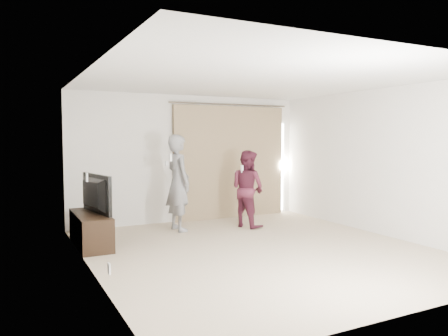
{
  "coord_description": "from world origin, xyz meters",
  "views": [
    {
      "loc": [
        -3.49,
        -5.64,
        1.73
      ],
      "look_at": [
        -0.0,
        1.2,
        1.19
      ],
      "focal_mm": 35.0,
      "sensor_mm": 36.0,
      "label": 1
    }
  ],
  "objects": [
    {
      "name": "wall_back",
      "position": [
        0.0,
        2.75,
        1.3
      ],
      "size": [
        5.0,
        0.04,
        2.6
      ],
      "primitive_type": "cube",
      "color": "silver",
      "rests_on": "ground"
    },
    {
      "name": "curtain",
      "position": [
        0.91,
        2.68,
        1.2
      ],
      "size": [
        2.8,
        0.11,
        2.46
      ],
      "color": "tan",
      "rests_on": "ground"
    },
    {
      "name": "person_woman",
      "position": [
        0.72,
        1.63,
        0.74
      ],
      "size": [
        0.76,
        0.86,
        1.49
      ],
      "color": "#4F1B2B",
      "rests_on": "ground"
    },
    {
      "name": "person_man",
      "position": [
        -0.59,
        1.92,
        0.89
      ],
      "size": [
        0.49,
        0.69,
        1.79
      ],
      "color": "gray",
      "rests_on": "ground"
    },
    {
      "name": "wall_left",
      "position": [
        -2.5,
        -0.0,
        1.3
      ],
      "size": [
        0.04,
        5.5,
        2.6
      ],
      "color": "silver",
      "rests_on": "ground"
    },
    {
      "name": "scratching_post",
      "position": [
        -1.96,
        2.15,
        0.19
      ],
      "size": [
        0.35,
        0.35,
        0.47
      ],
      "color": "tan",
      "rests_on": "ground"
    },
    {
      "name": "ceiling",
      "position": [
        0.0,
        0.0,
        2.6
      ],
      "size": [
        5.0,
        5.5,
        0.01
      ],
      "primitive_type": "cube",
      "color": "silver",
      "rests_on": "wall_back"
    },
    {
      "name": "tv",
      "position": [
        -2.27,
        1.46,
        0.83
      ],
      "size": [
        0.34,
        1.09,
        0.63
      ],
      "primitive_type": "imported",
      "rotation": [
        0.0,
        0.0,
        1.75
      ],
      "color": "black",
      "rests_on": "tv_console"
    },
    {
      "name": "tv_console",
      "position": [
        -2.27,
        1.46,
        0.26
      ],
      "size": [
        0.47,
        1.36,
        0.52
      ],
      "primitive_type": "cube",
      "color": "black",
      "rests_on": "ground"
    },
    {
      "name": "floor",
      "position": [
        0.0,
        0.0,
        0.0
      ],
      "size": [
        5.5,
        5.5,
        0.0
      ],
      "primitive_type": "plane",
      "color": "#C2AA91",
      "rests_on": "ground"
    }
  ]
}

